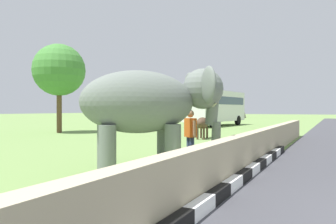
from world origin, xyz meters
TOP-DOWN VIEW (x-y plane):
  - striped_curb at (-0.35, 3.88)m, footprint 16.20×0.20m
  - barrier_parapet at (2.00, 4.18)m, footprint 28.00×0.36m
  - elephant at (2.06, 6.46)m, footprint 3.79×3.88m
  - person_handler at (3.59, 5.97)m, footprint 0.48×0.56m
  - bus_white at (25.38, 12.74)m, footprint 9.37×3.61m
  - cow_near at (11.56, 8.70)m, footprint 1.92×0.83m
  - tree_distant at (11.21, 19.53)m, footprint 3.69×3.69m
  - hill_east at (55.00, 28.87)m, footprint 28.28×22.63m

SIDE VIEW (x-z plane):
  - hill_east at x=55.00m, z-range -5.12..5.12m
  - striped_curb at x=-0.35m, z-range 0.00..0.24m
  - barrier_parapet at x=2.00m, z-range 0.00..1.00m
  - cow_near at x=11.56m, z-range 0.26..1.48m
  - person_handler at x=3.59m, z-range 0.10..1.75m
  - elephant at x=2.06m, z-range 0.42..3.26m
  - bus_white at x=25.38m, z-range 0.33..3.83m
  - tree_distant at x=11.21m, z-range 1.30..7.63m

